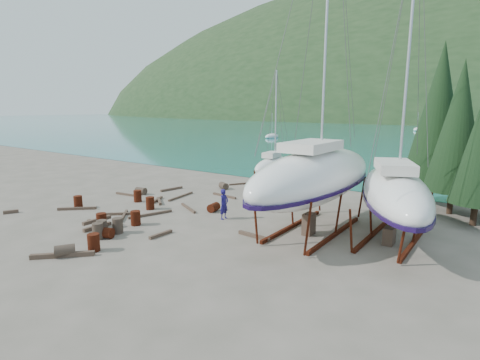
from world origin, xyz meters
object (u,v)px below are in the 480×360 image
Objects in this scene: small_sailboat_shore at (273,165)px; worker at (224,204)px; large_sailboat_far at (395,192)px; large_sailboat_near at (315,176)px.

small_sailboat_shore is 5.31× the size of worker.
large_sailboat_near is at bearing 170.32° from large_sailboat_far.
large_sailboat_near is 14.09m from small_sailboat_shore.
large_sailboat_near is at bearing -55.40° from small_sailboat_shore.
small_sailboat_shore is at bearing 121.07° from large_sailboat_far.
small_sailboat_shore is 12.21m from worker.
worker is at bearing 169.04° from large_sailboat_far.
large_sailboat_near reaches higher than small_sailboat_shore.
worker is at bearing -79.59° from small_sailboat_shore.
large_sailboat_far is 10.06m from worker.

